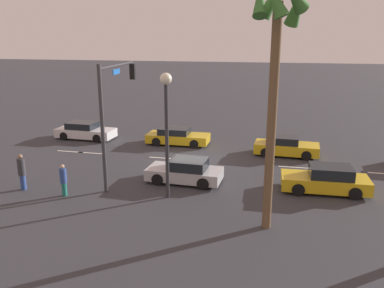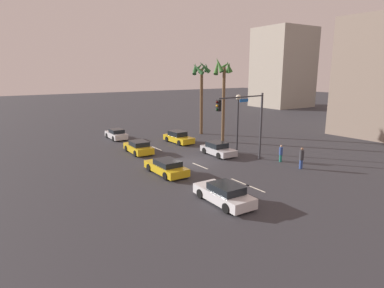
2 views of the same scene
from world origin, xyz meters
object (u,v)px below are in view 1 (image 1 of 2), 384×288
Objects in this scene: streetlamp at (166,112)px; palm_tree_0 at (278,43)px; car_4 at (326,180)px; car_1 at (186,171)px; traffic_signal at (115,100)px; car_2 at (286,146)px; pedestrian_0 at (63,179)px; car_3 at (177,136)px; car_5 at (85,131)px; pedestrian_1 at (22,171)px.

streetlamp is 6.26m from palm_tree_0.
car_4 is 8.90m from streetlamp.
car_1 is 5.45m from traffic_signal.
pedestrian_0 reaches higher than car_2.
car_3 is 1.00× the size of car_5.
traffic_signal is at bearing 36.16° from car_2.
pedestrian_0 is 2.54m from pedestrian_1.
palm_tree_0 is at bearing 157.93° from streetlamp.
car_2 is at bearing -122.94° from streetlamp.
streetlamp reaches higher than car_4.
palm_tree_0 is at bearing 59.34° from car_4.
pedestrian_1 is 0.19× the size of palm_tree_0.
car_1 is at bearing -159.21° from pedestrian_1.
car_4 reaches higher than car_5.
car_2 reaches higher than car_1.
pedestrian_0 is at bearing 42.06° from car_2.
car_3 is 0.71× the size of traffic_signal.
car_2 and car_5 have the same top height.
car_3 is 11.25m from pedestrian_0.
pedestrian_1 reaches higher than car_3.
streetlamp is at bearing 102.52° from car_3.
traffic_signal reaches higher than pedestrian_0.
car_1 is 7.99m from car_3.
car_1 is at bearing -176.08° from traffic_signal.
car_1 is 2.14× the size of pedestrian_1.
streetlamp reaches higher than pedestrian_1.
car_5 is at bearing -45.45° from streetlamp.
palm_tree_0 reaches higher than car_1.
car_2 is 12.82m from palm_tree_0.
car_5 is 11.76m from pedestrian_0.
pedestrian_0 is at bearing 74.95° from car_3.
pedestrian_0 is (2.92, 10.86, 0.28)m from car_3.
car_1 is 6.37m from pedestrian_0.
palm_tree_0 reaches higher than car_2.
traffic_signal reaches higher than car_1.
car_3 is 1.04× the size of car_4.
palm_tree_0 is at bearing 86.29° from car_2.
car_1 is 0.67× the size of streetlamp.
car_2 is 12.03m from traffic_signal.
traffic_signal is (-6.18, 7.81, 3.83)m from car_5.
car_3 is (2.53, -7.58, -0.02)m from car_1.
pedestrian_1 reaches higher than car_2.
car_2 reaches higher than car_3.
car_5 is 2.81× the size of pedestrian_0.
car_5 is at bearing -4.01° from car_2.
traffic_signal is (1.33, 7.85, 3.86)m from car_3.
car_5 is at bearing -67.05° from pedestrian_0.
traffic_signal is 3.37× the size of pedestrian_1.
car_4 is at bearing 157.25° from car_5.
traffic_signal is 9.91m from palm_tree_0.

